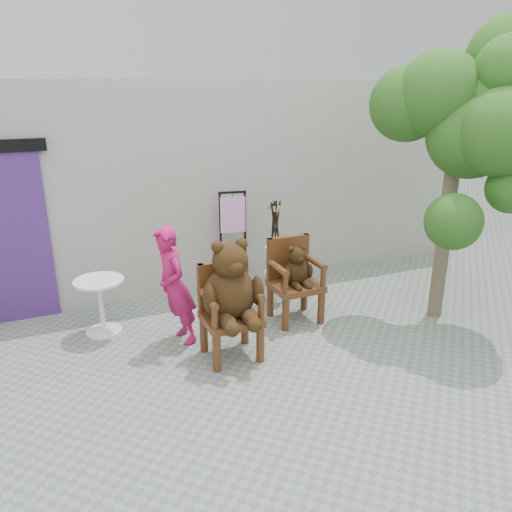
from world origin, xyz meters
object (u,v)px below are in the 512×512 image
(chair_big, at_px, (231,293))
(cafe_table, at_px, (101,300))
(person, at_px, (175,286))
(stool_bucket, at_px, (276,259))
(display_stand, at_px, (233,254))
(tree, at_px, (474,109))
(chair_small, at_px, (294,273))

(chair_big, xyz_separation_m, cafe_table, (-1.27, 1.16, -0.34))
(person, relative_size, stool_bucket, 1.00)
(display_stand, bearing_deg, cafe_table, -153.67)
(cafe_table, bearing_deg, chair_big, -42.56)
(chair_big, bearing_deg, display_stand, 68.38)
(chair_big, distance_m, person, 0.74)
(chair_big, relative_size, display_stand, 0.92)
(chair_big, xyz_separation_m, stool_bucket, (1.10, 1.17, -0.13))
(tree, bearing_deg, stool_bucket, 144.70)
(person, height_order, display_stand, display_stand)
(stool_bucket, height_order, tree, tree)
(display_stand, xyz_separation_m, tree, (2.30, -1.93, 2.08))
(cafe_table, bearing_deg, display_stand, 16.84)
(chair_big, height_order, chair_small, chair_big)
(display_stand, height_order, tree, tree)
(chair_small, height_order, display_stand, display_stand)
(stool_bucket, xyz_separation_m, tree, (1.89, -1.34, 2.02))
(chair_small, bearing_deg, cafe_table, 166.52)
(display_stand, bearing_deg, chair_small, -61.38)
(chair_small, height_order, stool_bucket, stool_bucket)
(chair_big, relative_size, chair_small, 1.29)
(chair_big, distance_m, display_stand, 1.90)
(cafe_table, height_order, stool_bucket, stool_bucket)
(chair_small, bearing_deg, stool_bucket, 89.56)
(chair_big, xyz_separation_m, tree, (3.00, -0.17, 1.89))
(chair_small, distance_m, display_stand, 1.23)
(display_stand, bearing_deg, tree, -30.49)
(chair_small, relative_size, stool_bucket, 0.74)
(display_stand, xyz_separation_m, stool_bucket, (0.41, -0.59, 0.06))
(chair_big, height_order, stool_bucket, stool_bucket)
(cafe_table, bearing_deg, person, -37.51)
(person, bearing_deg, tree, 68.62)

